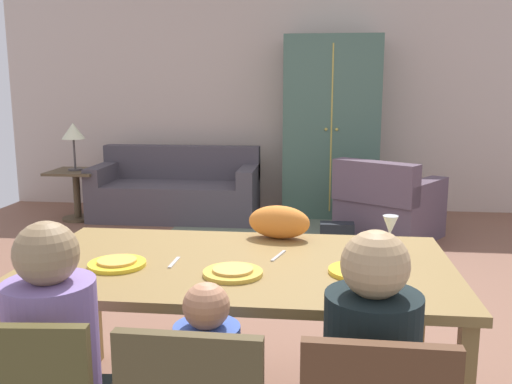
# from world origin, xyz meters

# --- Properties ---
(ground_plane) EXTENTS (7.12, 6.02, 0.02)m
(ground_plane) POSITION_xyz_m (0.00, 0.41, -0.01)
(ground_plane) COLOR brown
(back_wall) EXTENTS (7.12, 0.10, 2.70)m
(back_wall) POSITION_xyz_m (0.00, 3.47, 1.35)
(back_wall) COLOR beige
(back_wall) RESTS_ON ground_plane
(dining_table) EXTENTS (1.89, 1.03, 0.76)m
(dining_table) POSITION_xyz_m (0.09, -1.23, 0.70)
(dining_table) COLOR olive
(dining_table) RESTS_ON ground_plane
(plate_near_man) EXTENTS (0.25, 0.25, 0.02)m
(plate_near_man) POSITION_xyz_m (-0.43, -1.35, 0.77)
(plate_near_man) COLOR yellow
(plate_near_man) RESTS_ON dining_table
(pizza_near_man) EXTENTS (0.17, 0.17, 0.01)m
(pizza_near_man) POSITION_xyz_m (-0.43, -1.35, 0.78)
(pizza_near_man) COLOR gold
(pizza_near_man) RESTS_ON plate_near_man
(plate_near_child) EXTENTS (0.25, 0.25, 0.02)m
(plate_near_child) POSITION_xyz_m (0.09, -1.41, 0.77)
(plate_near_child) COLOR gold
(plate_near_child) RESTS_ON dining_table
(pizza_near_child) EXTENTS (0.17, 0.17, 0.01)m
(pizza_near_child) POSITION_xyz_m (0.09, -1.41, 0.78)
(pizza_near_child) COLOR gold
(pizza_near_child) RESTS_ON plate_near_child
(plate_near_woman) EXTENTS (0.25, 0.25, 0.02)m
(plate_near_woman) POSITION_xyz_m (0.61, -1.33, 0.77)
(plate_near_woman) COLOR yellow
(plate_near_woman) RESTS_ON dining_table
(wine_glass) EXTENTS (0.07, 0.07, 0.19)m
(wine_glass) POSITION_xyz_m (0.77, -1.05, 0.89)
(wine_glass) COLOR silver
(wine_glass) RESTS_ON dining_table
(fork) EXTENTS (0.02, 0.15, 0.01)m
(fork) POSITION_xyz_m (-0.19, -1.28, 0.76)
(fork) COLOR silver
(fork) RESTS_ON dining_table
(knife) EXTENTS (0.06, 0.17, 0.01)m
(knife) POSITION_xyz_m (0.26, -1.13, 0.76)
(knife) COLOR silver
(knife) RESTS_ON dining_table
(cat) EXTENTS (0.34, 0.21, 0.17)m
(cat) POSITION_xyz_m (0.24, -0.81, 0.84)
(cat) COLOR orange
(cat) RESTS_ON dining_table
(area_rug) EXTENTS (2.60, 1.80, 0.01)m
(area_rug) POSITION_xyz_m (0.18, 1.89, 0.00)
(area_rug) COLOR slate
(area_rug) RESTS_ON ground_plane
(couch) EXTENTS (1.90, 0.86, 0.82)m
(couch) POSITION_xyz_m (-1.21, 2.75, 0.30)
(couch) COLOR #48424A
(couch) RESTS_ON ground_plane
(armchair) EXTENTS (1.19, 1.19, 0.82)m
(armchair) POSITION_xyz_m (1.15, 2.05, 0.32)
(armchair) COLOR #584653
(armchair) RESTS_ON ground_plane
(armoire) EXTENTS (1.10, 0.59, 2.10)m
(armoire) POSITION_xyz_m (0.58, 3.08, 1.05)
(armoire) COLOR #436153
(armoire) RESTS_ON ground_plane
(side_table) EXTENTS (0.56, 0.56, 0.58)m
(side_table) POSITION_xyz_m (-2.33, 2.49, 0.38)
(side_table) COLOR brown
(side_table) RESTS_ON ground_plane
(table_lamp) EXTENTS (0.26, 0.26, 0.54)m
(table_lamp) POSITION_xyz_m (-2.33, 2.49, 1.01)
(table_lamp) COLOR #484241
(table_lamp) RESTS_ON side_table
(handbag) EXTENTS (0.32, 0.16, 0.26)m
(handbag) POSITION_xyz_m (0.63, 1.59, 0.13)
(handbag) COLOR black
(handbag) RESTS_ON ground_plane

